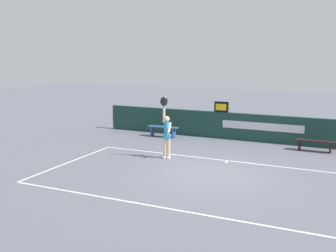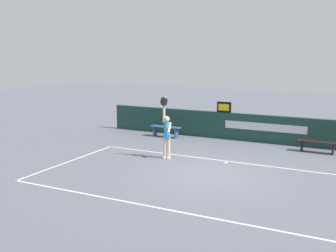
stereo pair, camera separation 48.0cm
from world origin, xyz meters
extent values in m
plane|color=slate|center=(0.00, 0.00, 0.00)|extent=(60.00, 60.00, 0.00)
cube|color=white|center=(0.00, 1.89, 0.00)|extent=(10.54, 0.08, 0.00)
cube|color=white|center=(0.00, -3.31, 0.00)|extent=(10.54, 0.08, 0.00)
cube|color=white|center=(-5.27, -0.71, 0.00)|extent=(0.08, 5.28, 0.00)
cube|color=white|center=(0.00, 1.74, 0.00)|extent=(0.08, 0.30, 0.00)
cube|color=#193A32|center=(0.00, 5.65, 0.62)|extent=(14.70, 0.17, 1.24)
cube|color=silver|center=(0.47, 5.56, 0.72)|extent=(3.64, 0.01, 0.34)
cube|color=black|center=(-1.46, 5.65, 1.48)|extent=(0.65, 0.12, 0.49)
cube|color=yellow|center=(-1.46, 5.58, 1.48)|extent=(0.51, 0.01, 0.30)
cylinder|color=beige|center=(-2.16, 1.28, 0.41)|extent=(0.12, 0.12, 0.82)
cylinder|color=beige|center=(-2.30, 1.24, 0.41)|extent=(0.12, 0.12, 0.82)
cube|color=white|center=(-2.15, 1.26, 0.04)|extent=(0.16, 0.26, 0.07)
cube|color=white|center=(-2.29, 1.22, 0.04)|extent=(0.16, 0.26, 0.07)
cylinder|color=#2C92D4|center=(-2.23, 1.26, 1.11)|extent=(0.22, 0.22, 0.58)
cube|color=#2C92D4|center=(-2.23, 1.26, 0.86)|extent=(0.29, 0.26, 0.16)
sphere|color=beige|center=(-2.23, 1.26, 1.53)|extent=(0.22, 0.22, 0.22)
cylinder|color=beige|center=(-2.33, 1.23, 1.67)|extent=(0.12, 0.12, 0.55)
cylinder|color=beige|center=(-2.11, 1.23, 1.20)|extent=(0.21, 0.46, 0.37)
ellipsoid|color=black|center=(-2.33, 1.23, 2.19)|extent=(0.31, 0.11, 0.37)
cylinder|color=black|center=(-2.33, 1.23, 2.00)|extent=(0.03, 0.03, 0.18)
sphere|color=yellow|center=(-2.25, 1.17, 2.34)|extent=(0.06, 0.06, 0.06)
cube|color=black|center=(2.80, 4.79, 0.43)|extent=(1.58, 0.40, 0.05)
cube|color=black|center=(2.20, 4.80, 0.21)|extent=(0.07, 0.32, 0.43)
cube|color=black|center=(3.40, 4.77, 0.21)|extent=(0.07, 0.32, 0.43)
cube|color=#305083|center=(-4.05, 4.75, 0.48)|extent=(1.49, 0.37, 0.05)
cube|color=#305083|center=(-4.61, 4.75, 0.24)|extent=(0.06, 0.32, 0.48)
cube|color=#305083|center=(-3.48, 4.75, 0.24)|extent=(0.06, 0.32, 0.48)
camera|label=1|loc=(4.12, -12.43, 4.04)|focal=43.61mm
camera|label=2|loc=(4.56, -12.23, 4.04)|focal=43.61mm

